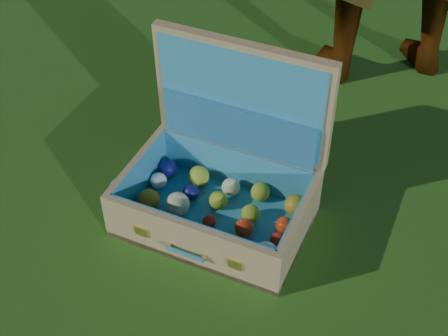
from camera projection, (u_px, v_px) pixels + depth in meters
ground at (274, 222)px, 1.79m from camera, size 60.00×60.00×0.00m
stray_ball at (120, 188)px, 1.84m from camera, size 0.06×0.06×0.06m
suitcase at (223, 174)px, 1.73m from camera, size 0.53×0.40×0.49m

